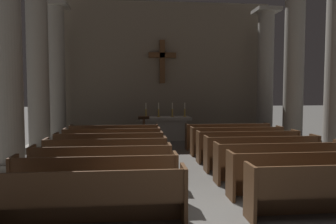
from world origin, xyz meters
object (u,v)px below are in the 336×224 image
(pew_left_row_3, at_px, (102,166))
(pew_left_row_6, at_px, (112,143))
(candlestick_inner_left, at_px, (159,112))
(pew_right_row_7, at_px, (227,136))
(pew_right_row_4, at_px, (262,153))
(pew_right_row_5, at_px, (248,146))
(pew_left_row_1, at_px, (88,198))
(column_left_fourth, at_px, (57,74))
(pew_left_row_2, at_px, (96,179))
(pew_left_row_5, at_px, (110,149))
(column_left_second, at_px, (8,64))
(pew_right_row_6, at_px, (236,141))
(candlestick_inner_right, at_px, (172,112))
(pew_right_row_3, at_px, (280,162))
(pew_right_row_2, at_px, (304,174))
(column_left_third, at_px, (38,70))
(candlestick_outer_right, at_px, (185,112))
(lectern, at_px, (144,131))
(pew_left_row_7, at_px, (114,138))
(altar, at_px, (165,128))
(candlestick_outer_left, at_px, (146,113))
(column_right_fourth, at_px, (265,75))
(column_right_third, at_px, (294,72))

(pew_left_row_3, height_order, pew_left_row_6, same)
(candlestick_inner_left, bearing_deg, pew_right_row_7, -46.40)
(pew_right_row_4, relative_size, pew_right_row_5, 1.00)
(pew_left_row_1, relative_size, column_left_fourth, 0.52)
(pew_left_row_2, xyz_separation_m, pew_left_row_5, (0.00, 3.27, 0.00))
(pew_right_row_5, relative_size, column_left_second, 0.52)
(pew_right_row_6, relative_size, candlestick_inner_right, 4.97)
(pew_right_row_5, bearing_deg, pew_left_row_5, 180.00)
(pew_right_row_3, distance_m, pew_right_row_7, 4.37)
(pew_left_row_3, relative_size, pew_left_row_6, 1.00)
(pew_left_row_6, distance_m, pew_right_row_4, 4.66)
(pew_right_row_2, xyz_separation_m, pew_right_row_6, (0.00, 4.37, 0.00))
(column_left_third, bearing_deg, candlestick_outer_right, 21.30)
(column_left_third, relative_size, lectern, 5.12)
(pew_left_row_7, distance_m, altar, 3.22)
(pew_right_row_7, bearing_deg, altar, 129.73)
(pew_left_row_7, height_order, column_left_second, column_left_second)
(altar, relative_size, candlestick_outer_left, 3.55)
(column_right_fourth, bearing_deg, pew_left_row_7, -155.86)
(pew_right_row_4, distance_m, candlestick_outer_right, 5.92)
(pew_left_row_2, height_order, pew_right_row_4, same)
(pew_left_row_7, xyz_separation_m, pew_right_row_2, (4.11, -5.46, 0.00))
(pew_left_row_5, relative_size, column_left_fourth, 0.52)
(pew_left_row_2, height_order, pew_left_row_3, same)
(pew_right_row_6, bearing_deg, pew_left_row_7, 165.14)
(column_left_third, distance_m, altar, 5.69)
(pew_right_row_2, height_order, pew_right_row_6, same)
(pew_left_row_1, height_order, column_left_second, column_left_second)
(pew_right_row_4, relative_size, candlestick_outer_right, 4.97)
(pew_right_row_6, height_order, candlestick_outer_left, candlestick_outer_left)
(candlestick_outer_left, distance_m, lectern, 1.37)
(column_left_fourth, bearing_deg, pew_right_row_2, -51.44)
(column_left_fourth, relative_size, candlestick_inner_left, 9.54)
(column_left_fourth, relative_size, column_right_fourth, 1.00)
(column_right_third, relative_size, candlestick_inner_right, 9.54)
(pew_left_row_5, xyz_separation_m, column_left_fourth, (-2.65, 5.22, 2.39))
(pew_left_row_2, relative_size, altar, 1.40)
(pew_left_row_1, xyz_separation_m, column_right_third, (6.77, 6.86, 2.39))
(pew_right_row_4, bearing_deg, pew_right_row_2, -90.00)
(pew_right_row_6, xyz_separation_m, column_right_fourth, (2.65, 4.12, 2.39))
(pew_left_row_7, bearing_deg, column_left_fourth, 131.18)
(pew_left_row_2, xyz_separation_m, candlestick_outer_right, (2.91, 7.93, 0.73))
(column_right_fourth, distance_m, lectern, 6.39)
(pew_left_row_6, bearing_deg, candlestick_outer_right, 50.82)
(pew_left_row_5, xyz_separation_m, pew_right_row_5, (4.11, 0.00, 0.00))
(pew_right_row_2, relative_size, candlestick_inner_right, 4.97)
(pew_left_row_6, relative_size, lectern, 2.67)
(pew_left_row_2, distance_m, candlestick_outer_left, 8.06)
(column_left_second, height_order, candlestick_inner_right, column_left_second)
(pew_right_row_6, distance_m, altar, 4.12)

